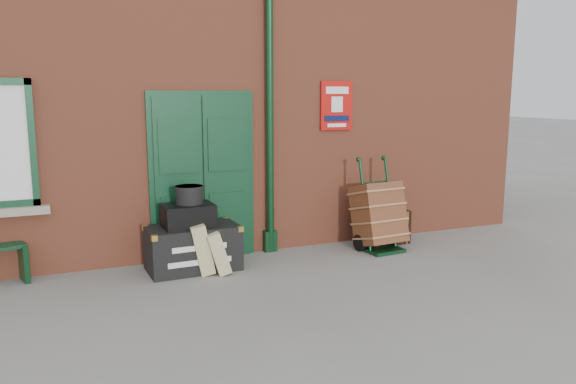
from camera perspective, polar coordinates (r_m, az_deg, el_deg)
ground at (r=6.57m, az=-2.63°, el=-9.80°), size 80.00×80.00×0.00m
station_building at (r=9.54m, az=-10.12°, el=9.45°), size 10.30×4.30×4.36m
houdini_trunk at (r=7.28m, az=-9.63°, el=-5.62°), size 1.16×0.67×0.57m
strongbox at (r=7.16m, az=-10.11°, el=-2.36°), size 0.64×0.48×0.29m
hatbox at (r=7.15m, az=-9.99°, el=-0.28°), size 0.35×0.35×0.23m
suitcase_back at (r=7.15m, az=-8.87°, el=-5.56°), size 0.33×0.47×0.64m
suitcase_front at (r=7.11m, az=-7.25°, el=-5.98°), size 0.33×0.42×0.56m
porter_trolley at (r=8.15m, az=9.18°, el=-2.35°), size 0.68×0.73×1.30m
dark_trunk at (r=8.57m, az=9.65°, el=-3.49°), size 0.72×0.50×0.50m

